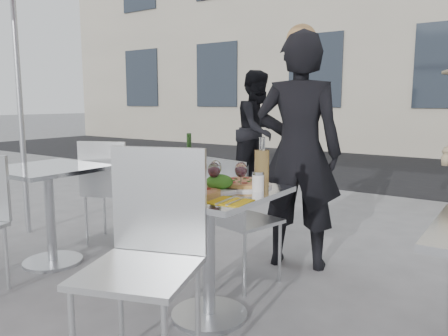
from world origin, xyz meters
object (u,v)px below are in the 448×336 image
Objects in this scene: side_table_left at (49,194)px; chair_far at (235,211)px; main_table at (209,226)px; pedestrian_a at (258,130)px; wineglass_red_b at (241,171)px; pizza_far at (242,183)px; side_chair_lfar at (109,184)px; carafe at (262,169)px; chair_near at (148,243)px; woman_diner at (298,152)px; wine_bottle at (189,163)px; napkin_left at (144,190)px; salad_plate at (219,183)px; napkin_right at (230,201)px; pizza_near at (192,192)px; wineglass_white_b at (216,169)px; sugar_shaker at (258,182)px; wineglass_white_a at (201,167)px; wineglass_red_a at (214,171)px.

side_table_left is 1.45m from chair_far.
pedestrian_a reaches higher than main_table.
pizza_far is at bearing 118.75° from wineglass_red_b.
side_chair_lfar is 3.13× the size of carafe.
side_table_left is at bearing 140.97° from chair_near.
woman_diner is at bearing 33.53° from side_table_left.
wine_bottle is 1.87× the size of wineglass_red_b.
side_chair_lfar is 4.53× the size of napkin_left.
salad_plate is (1.53, -0.53, 0.25)m from side_chair_lfar.
napkin_right is at bearing -68.02° from wineglass_red_b.
wine_bottle is at bearing 85.77° from chair_far.
main_table is 1.00× the size of side_table_left.
pizza_near is 0.34m from pizza_far.
wineglass_white_b is at bearing 86.56° from pizza_near.
wine_bottle is (-0.23, 0.11, 0.32)m from main_table.
pizza_far is at bearing 59.52° from main_table.
pedestrian_a is 3.78m from pizza_far.
sugar_shaker is at bearing 22.72° from main_table.
wineglass_white_b is at bearing 51.28° from napkin_left.
wineglass_white_a is at bearing -161.97° from carafe.
wineglass_red_b is (-0.09, -0.03, 0.06)m from sugar_shaker.
carafe is 1.45× the size of napkin_left.
pedestrian_a reaches higher than pizza_near.
wine_bottle reaches higher than salad_plate.
sugar_shaker reaches higher than side_table_left.
side_chair_lfar reaches higher than wineglass_white_b.
pizza_far is 0.18m from wineglass_white_b.
wine_bottle is 2.76× the size of sugar_shaker.
side_table_left is at bearing 62.30° from side_chair_lfar.
woman_diner reaches higher than napkin_left.
side_chair_lfar reaches higher than napkin_left.
side_table_left is 4.76× the size of wineglass_red_a.
chair_near is (0.19, -1.00, 0.09)m from chair_far.
napkin_right is at bearing -9.01° from pizza_near.
pizza_near is 0.28m from napkin_left.
wineglass_white_b is 0.37m from napkin_right.
side_table_left is 1.32m from wine_bottle.
wineglass_red_a is 1.00× the size of wineglass_red_b.
chair_far is at bearing 109.89° from wineglass_red_a.
main_table is 3.41× the size of salad_plate.
wine_bottle is 0.16m from wineglass_white_a.
sugar_shaker is 0.68× the size of wineglass_red_b.
wineglass_white_a is 0.79× the size of napkin_left.
sugar_shaker is at bearing 10.28° from wineglass_white_a.
wineglass_white_a reaches higher than pizza_near.
wine_bottle is (-0.33, -0.07, 0.10)m from pizza_far.
chair_far is 0.59m from carafe.
salad_plate is at bearing 125.69° from chair_far.
wineglass_white_a is at bearing 107.99° from chair_far.
wineglass_red_a is 0.15m from wineglass_red_b.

